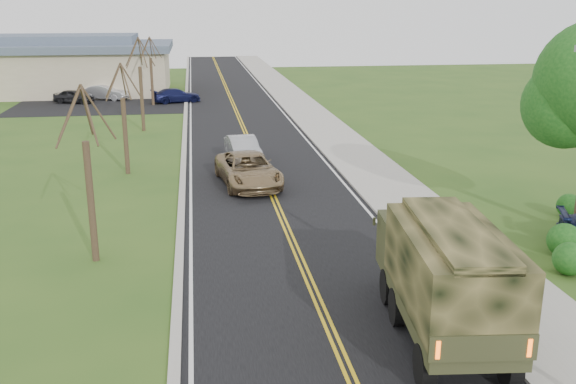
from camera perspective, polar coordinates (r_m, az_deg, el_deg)
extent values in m
cube|color=black|center=(52.20, -4.51, 6.90)|extent=(8.00, 120.00, 0.01)
cube|color=#9E998E|center=(52.62, 0.04, 7.08)|extent=(0.30, 120.00, 0.12)
cube|color=#9E998E|center=(52.90, 1.93, 7.11)|extent=(3.20, 120.00, 0.10)
cube|color=#9E998E|center=(52.08, -9.10, 6.77)|extent=(0.30, 120.00, 0.10)
sphere|color=#144714|center=(26.02, 23.50, 7.12)|extent=(3.24, 3.24, 3.24)
cylinder|color=#38281C|center=(22.61, -17.11, -0.89)|extent=(0.24, 0.24, 4.20)
cylinder|color=#38281C|center=(22.00, -16.49, 6.81)|extent=(1.01, 0.33, 1.90)
cylinder|color=#38281C|center=(22.56, -17.43, 6.75)|extent=(0.13, 1.29, 1.74)
cylinder|color=#38281C|center=(22.20, -18.88, 6.68)|extent=(0.98, 0.43, 1.90)
cylinder|color=#38281C|center=(21.56, -18.97, 6.20)|extent=(0.79, 1.05, 1.77)
cylinder|color=#38281C|center=(21.50, -17.23, 6.54)|extent=(0.58, 0.90, 1.90)
cylinder|color=#38281C|center=(34.21, -14.25, 4.81)|extent=(0.24, 0.24, 3.96)
cylinder|color=#38281C|center=(33.85, -13.80, 9.63)|extent=(0.96, 0.32, 1.79)
cylinder|color=#38281C|center=(34.36, -14.43, 9.55)|extent=(0.12, 1.22, 1.65)
cylinder|color=#38281C|center=(33.99, -15.30, 9.55)|extent=(0.93, 0.41, 1.79)
cylinder|color=#38281C|center=(33.38, -15.29, 9.31)|extent=(0.75, 0.99, 1.67)
cylinder|color=#38281C|center=(33.37, -14.22, 9.51)|extent=(0.55, 0.85, 1.80)
cylinder|color=#38281C|center=(45.96, -12.86, 8.05)|extent=(0.24, 0.24, 4.44)
cylinder|color=#38281C|center=(45.73, -12.46, 12.08)|extent=(1.07, 0.35, 2.00)
cylinder|color=#38281C|center=(46.28, -13.00, 11.99)|extent=(0.13, 1.36, 1.84)
cylinder|color=#38281C|center=(45.86, -13.72, 12.01)|extent=(1.03, 0.46, 2.00)
cylinder|color=#38281C|center=(45.17, -13.69, 11.85)|extent=(0.83, 1.10, 1.87)
cylinder|color=#38281C|center=(45.18, -12.79, 12.01)|extent=(0.61, 0.95, 2.01)
cylinder|color=#38281C|center=(57.86, -12.00, 9.56)|extent=(0.24, 0.24, 4.08)
cylinder|color=#38281C|center=(57.70, -11.70, 12.49)|extent=(0.99, 0.33, 1.84)
cylinder|color=#38281C|center=(58.21, -12.11, 12.42)|extent=(0.13, 1.25, 1.69)
cylinder|color=#38281C|center=(57.81, -12.62, 12.44)|extent=(0.95, 0.42, 1.85)
cylinder|color=#38281C|center=(57.17, -12.59, 12.33)|extent=(0.77, 1.02, 1.72)
cylinder|color=#38281C|center=(57.19, -11.93, 12.45)|extent=(0.57, 0.88, 1.85)
cube|color=tan|center=(68.85, -19.13, 10.10)|extent=(20.00, 12.00, 4.20)
cube|color=#475466|center=(68.67, -19.32, 12.09)|extent=(21.00, 13.00, 0.70)
cube|color=#475466|center=(68.63, -19.38, 12.67)|extent=(14.00, 8.00, 0.90)
cube|color=black|center=(58.39, -14.84, 7.42)|extent=(18.00, 10.00, 0.02)
cylinder|color=black|center=(15.60, 12.06, -14.90)|extent=(0.43, 1.07, 1.04)
cylinder|color=black|center=(16.19, 19.09, -14.26)|extent=(0.43, 1.07, 1.04)
cylinder|color=black|center=(18.17, 9.71, -10.02)|extent=(0.43, 1.07, 1.04)
cylinder|color=black|center=(18.68, 15.75, -9.67)|extent=(0.43, 1.07, 1.04)
cylinder|color=black|center=(19.34, 8.90, -8.30)|extent=(0.43, 1.07, 1.04)
cylinder|color=black|center=(19.81, 14.59, -8.03)|extent=(0.43, 1.07, 1.04)
cube|color=#373A1F|center=(17.71, 13.34, -9.29)|extent=(2.93, 6.80, 0.33)
cube|color=#373A1F|center=(19.54, 11.63, -4.14)|extent=(2.44, 2.01, 1.32)
cube|color=black|center=(20.25, 11.10, -2.81)|extent=(2.07, 0.29, 0.66)
cube|color=#373A1F|center=(16.92, 14.12, -9.72)|extent=(2.86, 5.22, 0.14)
cube|color=black|center=(16.51, 14.36, -6.63)|extent=(2.86, 5.22, 1.89)
cube|color=black|center=(16.16, 14.61, -3.38)|extent=(2.01, 5.13, 0.24)
cube|color=#373A1F|center=(14.71, 16.95, -13.09)|extent=(2.36, 0.35, 0.61)
cube|color=#FF590C|center=(14.38, 13.19, -13.52)|extent=(0.10, 0.05, 0.42)
cube|color=#FF590C|center=(15.01, 20.68, -12.84)|extent=(0.10, 0.05, 0.42)
imported|color=#8D734F|center=(31.33, -3.56, 2.00)|extent=(3.25, 5.85, 1.55)
imported|color=#9D9EA1|center=(36.06, -4.01, 3.79)|extent=(1.99, 4.44, 1.42)
imported|color=black|center=(61.03, -18.50, 8.06)|extent=(3.86, 2.53, 1.22)
imported|color=silver|center=(62.41, -15.91, 8.52)|extent=(4.46, 2.90, 1.39)
imported|color=#10133B|center=(59.28, -9.90, 8.45)|extent=(4.71, 3.00, 1.27)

